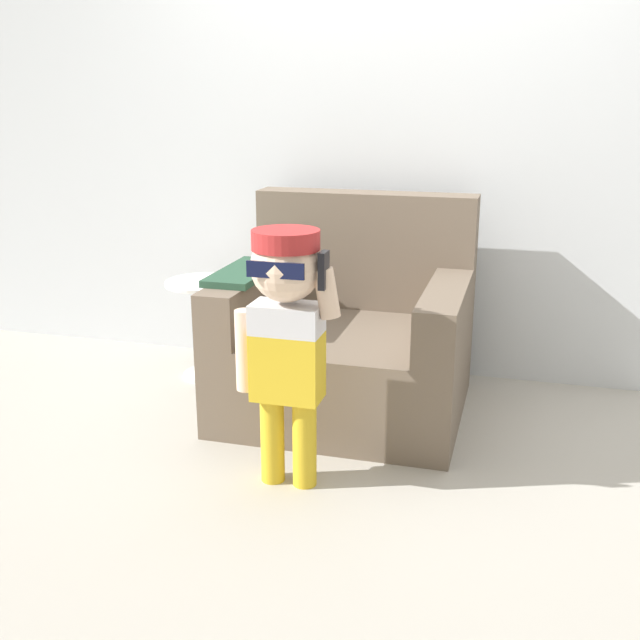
{
  "coord_description": "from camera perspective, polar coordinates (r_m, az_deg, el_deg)",
  "views": [
    {
      "loc": [
        0.66,
        -3.09,
        1.42
      ],
      "look_at": [
        -0.12,
        -0.29,
        0.54
      ],
      "focal_mm": 42.0,
      "sensor_mm": 36.0,
      "label": 1
    }
  ],
  "objects": [
    {
      "name": "armchair",
      "position": [
        3.49,
        2.19,
        -1.49
      ],
      "size": [
        1.09,
        0.96,
        0.97
      ],
      "color": "#6B5B4C",
      "rests_on": "ground_plane"
    },
    {
      "name": "wall_back",
      "position": [
        3.87,
        5.93,
        14.9
      ],
      "size": [
        10.0,
        0.05,
        2.6
      ],
      "color": "silver",
      "rests_on": "ground_plane"
    },
    {
      "name": "ground_plane",
      "position": [
        3.47,
        3.23,
        -7.45
      ],
      "size": [
        10.0,
        10.0,
        0.0
      ],
      "primitive_type": "plane",
      "color": "#ADA89E"
    },
    {
      "name": "side_table",
      "position": [
        3.9,
        -8.72,
        0.03
      ],
      "size": [
        0.39,
        0.39,
        0.52
      ],
      "color": "white",
      "rests_on": "ground_plane"
    },
    {
      "name": "person_child",
      "position": [
        2.68,
        -2.59,
        0.05
      ],
      "size": [
        0.4,
        0.3,
        0.97
      ],
      "color": "gold",
      "rests_on": "ground_plane"
    }
  ]
}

